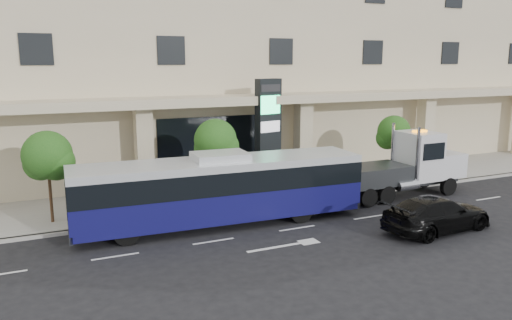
{
  "coord_description": "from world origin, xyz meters",
  "views": [
    {
      "loc": [
        -10.58,
        -20.25,
        7.39
      ],
      "look_at": [
        -0.44,
        2.0,
        2.55
      ],
      "focal_mm": 35.0,
      "sensor_mm": 36.0,
      "label": 1
    }
  ],
  "objects_px": {
    "tow_truck": "(407,167)",
    "signage_pylon": "(268,132)",
    "city_bus": "(220,188)",
    "black_sedan": "(437,214)"
  },
  "relations": [
    {
      "from": "city_bus",
      "to": "signage_pylon",
      "type": "bearing_deg",
      "value": 49.06
    },
    {
      "from": "tow_truck",
      "to": "signage_pylon",
      "type": "relative_size",
      "value": 1.4
    },
    {
      "from": "city_bus",
      "to": "signage_pylon",
      "type": "xyz_separation_m",
      "value": [
        4.9,
        5.11,
        1.63
      ]
    },
    {
      "from": "black_sedan",
      "to": "tow_truck",
      "type": "bearing_deg",
      "value": -32.83
    },
    {
      "from": "city_bus",
      "to": "black_sedan",
      "type": "height_order",
      "value": "city_bus"
    },
    {
      "from": "city_bus",
      "to": "tow_truck",
      "type": "relative_size",
      "value": 1.52
    },
    {
      "from": "city_bus",
      "to": "signage_pylon",
      "type": "relative_size",
      "value": 2.13
    },
    {
      "from": "black_sedan",
      "to": "city_bus",
      "type": "bearing_deg",
      "value": 55.31
    },
    {
      "from": "city_bus",
      "to": "black_sedan",
      "type": "xyz_separation_m",
      "value": [
        8.38,
        -4.84,
        -0.93
      ]
    },
    {
      "from": "tow_truck",
      "to": "signage_pylon",
      "type": "bearing_deg",
      "value": 142.56
    }
  ]
}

